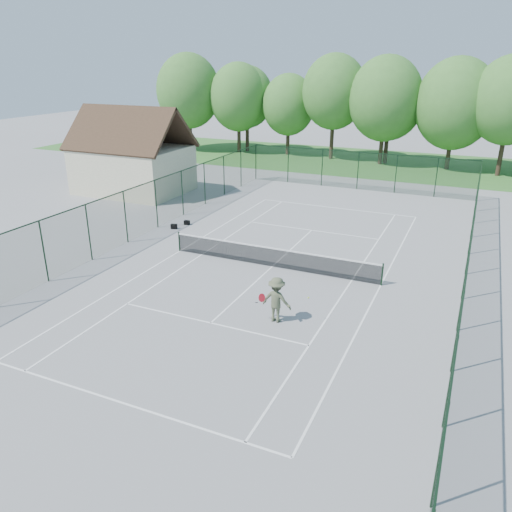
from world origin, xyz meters
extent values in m
plane|color=gray|center=(0.00, 0.00, 0.00)|extent=(140.00, 140.00, 0.00)
cube|color=#3B782F|center=(0.00, 30.00, 0.01)|extent=(80.00, 16.00, 0.01)
cube|color=white|center=(0.00, 11.88, 0.00)|extent=(10.97, 0.08, 0.01)
cube|color=white|center=(0.00, -11.88, 0.00)|extent=(10.97, 0.08, 0.01)
cube|color=white|center=(0.00, 6.40, 0.00)|extent=(8.23, 0.08, 0.01)
cube|color=white|center=(0.00, -6.40, 0.00)|extent=(8.23, 0.08, 0.01)
cube|color=white|center=(5.49, 0.00, 0.00)|extent=(0.08, 23.77, 0.01)
cube|color=white|center=(-5.49, 0.00, 0.00)|extent=(0.08, 23.77, 0.01)
cube|color=white|center=(4.12, 0.00, 0.00)|extent=(0.08, 23.77, 0.01)
cube|color=white|center=(-4.12, 0.00, 0.00)|extent=(0.08, 23.77, 0.01)
cube|color=white|center=(0.00, 0.00, 0.00)|extent=(0.08, 12.80, 0.01)
cylinder|color=black|center=(-5.50, 0.00, 0.55)|extent=(0.08, 0.08, 1.10)
cylinder|color=black|center=(5.50, 0.00, 0.55)|extent=(0.08, 0.08, 1.10)
cube|color=black|center=(0.00, 0.00, 0.50)|extent=(11.00, 0.02, 0.96)
cube|color=white|center=(0.00, 0.00, 1.00)|extent=(11.00, 0.05, 0.07)
cube|color=#18331F|center=(0.00, 18.00, 1.50)|extent=(18.00, 0.02, 3.00)
cube|color=#18331F|center=(9.00, 0.00, 1.50)|extent=(0.02, 36.00, 3.00)
cube|color=#18331F|center=(-9.00, 0.00, 1.50)|extent=(0.02, 36.00, 3.00)
cube|color=black|center=(0.00, 18.00, 3.00)|extent=(18.00, 0.05, 0.05)
cube|color=black|center=(9.00, 0.00, 3.00)|extent=(0.05, 36.00, 0.05)
cube|color=black|center=(-9.00, 0.00, 3.00)|extent=(0.05, 36.00, 0.05)
cube|color=beige|center=(-16.00, 10.00, 1.75)|extent=(8.00, 6.00, 3.50)
cube|color=#432E1F|center=(-16.00, 11.50, 5.00)|extent=(8.60, 3.27, 3.27)
cube|color=#432E1F|center=(-16.00, 8.50, 5.00)|extent=(8.60, 3.27, 3.27)
cylinder|color=#3B291F|center=(-16.50, 30.00, 2.10)|extent=(0.40, 0.40, 4.20)
ellipsoid|color=#478435|center=(-16.50, 30.00, 6.00)|extent=(6.40, 6.40, 7.40)
cylinder|color=#3B291F|center=(0.00, 30.00, 2.10)|extent=(0.40, 0.40, 4.20)
ellipsoid|color=#478435|center=(0.00, 30.00, 6.00)|extent=(6.40, 6.40, 7.40)
cube|color=black|center=(-7.92, 3.17, 0.15)|extent=(0.42, 0.31, 0.30)
cube|color=black|center=(-7.62, 4.21, 0.14)|extent=(0.38, 0.26, 0.27)
imported|color=#51573D|center=(2.31, -5.15, 0.94)|extent=(1.24, 0.74, 1.88)
sphere|color=#B4D931|center=(3.49, -4.75, 1.09)|extent=(0.07, 0.07, 0.07)
camera|label=1|loc=(8.83, -21.65, 9.76)|focal=35.00mm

